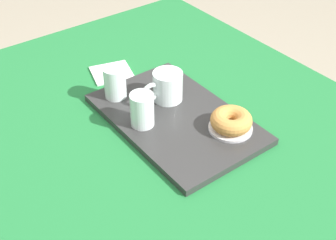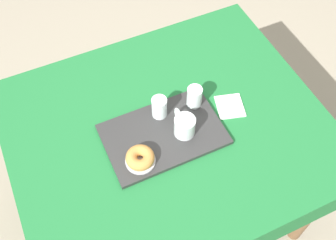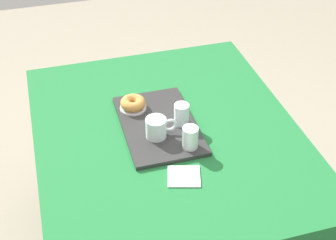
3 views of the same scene
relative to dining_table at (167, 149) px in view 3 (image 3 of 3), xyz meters
The scene contains 8 objects.
dining_table is the anchor object (origin of this frame).
serving_tray 0.11m from the dining_table, 37.35° to the left, with size 0.45×0.29×0.02m, color #2D2D2D.
tea_mug_left 0.17m from the dining_table, 126.95° to the left, with size 0.08×0.12×0.08m.
water_glass_near 0.17m from the dining_table, 80.38° to the right, with size 0.06×0.06×0.09m.
water_glass_far 0.21m from the dining_table, 159.37° to the right, with size 0.06×0.06×0.09m.
donut_plate_left 0.22m from the dining_table, 32.54° to the left, with size 0.11×0.11×0.01m, color silver.
sugar_donut_left 0.24m from the dining_table, 32.54° to the left, with size 0.10×0.10×0.04m, color #BC7F3D.
paper_napkin 0.28m from the dining_table, behind, with size 0.11×0.11×0.01m, color white.
Camera 3 is at (-1.43, 0.40, 1.97)m, focal length 51.87 mm.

